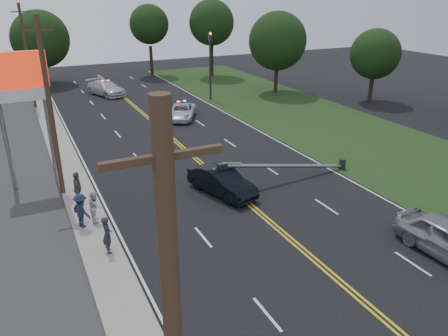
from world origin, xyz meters
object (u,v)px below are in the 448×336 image
bystander_d (78,189)px  bystander_c (81,211)px  traffic_signal (210,60)px  utility_pole_mid (50,110)px  emergency_b (106,88)px  bystander_a (107,235)px  bystander_b (95,206)px  emergency_a (182,112)px  crashed_sedan (222,181)px  pylon_sign (20,88)px  utility_pole_far (27,57)px  fallen_streetlight (294,166)px

bystander_d → bystander_c: bearing=-174.1°
traffic_signal → utility_pole_mid: (-17.50, -18.00, 0.88)m
traffic_signal → emergency_b: 12.50m
bystander_a → bystander_d: bearing=4.9°
bystander_b → bystander_c: bearing=119.8°
emergency_a → emergency_b: 13.54m
utility_pole_mid → emergency_a: bearing=45.3°
emergency_b → bystander_c: (-7.29, -29.56, 0.21)m
crashed_sedan → bystander_c: size_ratio=2.61×
bystander_a → utility_pole_mid: bearing=8.4°
crashed_sedan → bystander_d: 8.02m
utility_pole_mid → emergency_a: size_ratio=2.12×
pylon_sign → emergency_a: 17.54m
emergency_b → bystander_c: bystander_c is taller
traffic_signal → bystander_b: size_ratio=4.35×
bystander_a → bystander_b: 3.16m
crashed_sedan → bystander_a: bearing=-170.7°
pylon_sign → utility_pole_mid: 2.55m
emergency_a → bystander_a: (-10.89, -19.57, 0.34)m
utility_pole_far → bystander_a: (1.10, -29.44, -4.08)m
traffic_signal → fallen_streetlight: (-4.11, -22.00, -3.29)m
utility_pole_mid → emergency_a: 17.62m
fallen_streetlight → utility_pole_mid: 14.58m
crashed_sedan → bystander_d: (-7.79, 1.89, 0.32)m
bystander_b → crashed_sedan: bearing=-80.5°
pylon_sign → bystander_a: 10.95m
traffic_signal → emergency_a: traffic_signal is taller
utility_pole_mid → emergency_b: bearing=72.9°
bystander_b → bystander_d: size_ratio=0.84×
utility_pole_far → emergency_b: size_ratio=1.81×
bystander_b → bystander_c: bystander_c is taller
utility_pole_far → bystander_c: 26.90m
bystander_b → pylon_sign: bearing=28.1°
emergency_a → bystander_d: bystander_d is taller
crashed_sedan → emergency_a: bearing=61.3°
traffic_signal → crashed_sedan: 23.99m
pylon_sign → utility_pole_far: size_ratio=0.80×
emergency_b → traffic_signal: bearing=-55.7°
pylon_sign → bystander_d: 6.65m
traffic_signal → utility_pole_mid: 25.12m
emergency_b → bystander_d: size_ratio=2.86×
traffic_signal → utility_pole_far: bearing=167.1°
pylon_sign → emergency_b: 25.21m
utility_pole_mid → fallen_streetlight: bearing=-16.6°
crashed_sedan → bystander_b: 7.29m
emergency_a → fallen_streetlight: bearing=-56.0°
traffic_signal → crashed_sedan: bearing=-112.5°
fallen_streetlight → emergency_b: 29.52m
emergency_b → emergency_a: bearing=-91.8°
emergency_b → bystander_c: bearing=-124.1°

